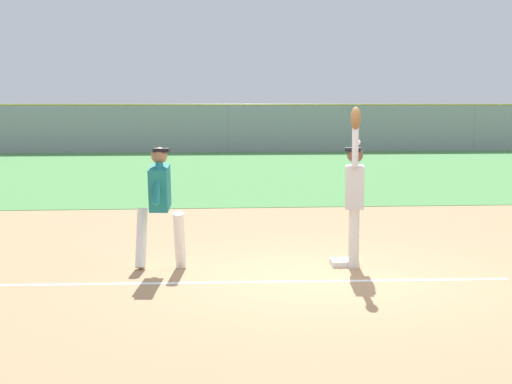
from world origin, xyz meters
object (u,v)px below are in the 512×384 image
baseball (358,142)px  parked_car_black (258,134)px  fielder (355,189)px  parked_car_green (360,134)px  first_base (344,262)px  runner (160,199)px  parked_car_silver (157,135)px

baseball → parked_car_black: size_ratio=0.02×
fielder → baseball: bearing=-99.9°
fielder → baseball: fielder is taller
baseball → parked_car_green: 30.09m
first_base → runner: (-2.63, -0.04, 0.96)m
parked_car_silver → first_base: bearing=-77.0°
parked_car_black → parked_car_green: size_ratio=1.00×
fielder → parked_car_green: 30.31m
parked_car_black → parked_car_green: 5.34m
baseball → parked_car_green: bearing=77.6°
fielder → runner: fielder is taller
runner → baseball: (2.83, 0.12, 0.77)m
parked_car_silver → runner: bearing=-82.1°
baseball → parked_car_green: baseball is taller
runner → baseball: 2.93m
first_base → baseball: (0.19, 0.08, 1.73)m
baseball → parked_car_black: bearing=87.8°
fielder → parked_car_silver: bearing=-70.7°
fielder → runner: 2.74m
first_base → parked_car_black: size_ratio=0.08×
baseball → runner: bearing=-177.6°
parked_car_green → runner: bearing=-104.5°
first_base → parked_car_silver: parked_car_silver is taller
first_base → parked_car_green: (6.66, 29.45, 0.63)m
first_base → fielder: 1.09m
runner → parked_car_green: bearing=78.0°
fielder → runner: (-2.74, 0.10, -0.12)m
first_base → runner: size_ratio=0.22×
runner → baseball: baseball is taller
first_base → fielder: fielder is taller
fielder → parked_car_silver: 29.94m
parked_car_silver → parked_car_black: size_ratio=1.01×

